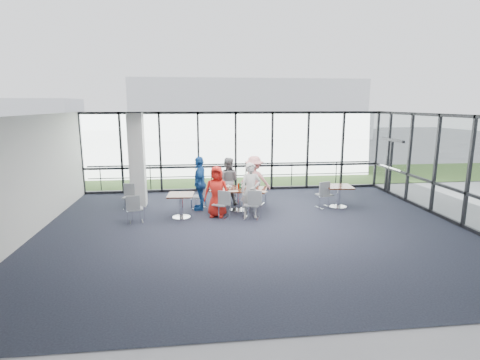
{
  "coord_description": "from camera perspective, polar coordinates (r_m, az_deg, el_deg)",
  "views": [
    {
      "loc": [
        -1.58,
        -9.98,
        3.48
      ],
      "look_at": [
        -0.21,
        1.67,
        1.1
      ],
      "focal_mm": 28.0,
      "sensor_mm": 36.0,
      "label": 1
    }
  ],
  "objects": [
    {
      "name": "guard_rail",
      "position": [
        15.94,
        -0.89,
        0.7
      ],
      "size": [
        12.0,
        0.06,
        0.06
      ],
      "primitive_type": "cylinder",
      "rotation": [
        0.0,
        1.57,
        0.0
      ],
      "color": "#2D2D33",
      "rests_on": "ground"
    },
    {
      "name": "curtain_wall_right",
      "position": [
        12.67,
        30.16,
        1.38
      ],
      "size": [
        0.1,
        10.0,
        3.2
      ],
      "primitive_type": "cube",
      "color": "white",
      "rests_on": "ground"
    },
    {
      "name": "plate_nr",
      "position": [
        11.99,
        2.33,
        -1.66
      ],
      "size": [
        0.27,
        0.27,
        0.01
      ],
      "primitive_type": "cylinder",
      "color": "white",
      "rests_on": "main_table"
    },
    {
      "name": "diner_near_left",
      "position": [
        11.7,
        -3.57,
        -1.78
      ],
      "size": [
        0.88,
        0.68,
        1.61
      ],
      "primitive_type": "imported",
      "rotation": [
        0.0,
        0.0,
        -0.24
      ],
      "color": "red",
      "rests_on": "ground"
    },
    {
      "name": "diner_near_right",
      "position": [
        11.55,
        1.66,
        -1.62
      ],
      "size": [
        0.65,
        0.49,
        1.73
      ],
      "primitive_type": "imported",
      "rotation": [
        0.0,
        0.0,
        -0.05
      ],
      "color": "silver",
      "rests_on": "ground"
    },
    {
      "name": "chair_main_fl",
      "position": [
        13.34,
        -1.69,
        -1.59
      ],
      "size": [
        0.48,
        0.48,
        0.93
      ],
      "primitive_type": null,
      "rotation": [
        0.0,
        0.0,
        3.08
      ],
      "color": "gray",
      "rests_on": "ground"
    },
    {
      "name": "plate_fr",
      "position": [
        12.59,
        1.9,
        -1.02
      ],
      "size": [
        0.25,
        0.25,
        0.01
      ],
      "primitive_type": "cylinder",
      "color": "white",
      "rests_on": "main_table"
    },
    {
      "name": "diner_far_left",
      "position": [
        13.18,
        -1.89,
        -0.13
      ],
      "size": [
        0.92,
        0.72,
        1.66
      ],
      "primitive_type": "imported",
      "rotation": [
        0.0,
        0.0,
        2.83
      ],
      "color": "slate",
      "rests_on": "ground"
    },
    {
      "name": "ketchup_bottle",
      "position": [
        12.33,
        -0.23,
        -0.9
      ],
      "size": [
        0.06,
        0.06,
        0.18
      ],
      "primitive_type": "cylinder",
      "color": "#A11500",
      "rests_on": "main_table"
    },
    {
      "name": "diner_end",
      "position": [
        12.53,
        -6.14,
        -0.47
      ],
      "size": [
        0.62,
        1.08,
        1.8
      ],
      "primitive_type": "imported",
      "rotation": [
        0.0,
        0.0,
        -1.61
      ],
      "color": "#184C97",
      "rests_on": "ground"
    },
    {
      "name": "grass_strip",
      "position": [
        18.38,
        -1.64,
        0.58
      ],
      "size": [
        80.0,
        5.0,
        0.01
      ],
      "primitive_type": "cube",
      "color": "#345823",
      "rests_on": "ground"
    },
    {
      "name": "chair_main_fr",
      "position": [
        13.2,
        2.72,
        -1.92
      ],
      "size": [
        0.56,
        0.56,
        0.85
      ],
      "primitive_type": null,
      "rotation": [
        0.0,
        0.0,
        2.68
      ],
      "color": "gray",
      "rests_on": "ground"
    },
    {
      "name": "hangar_main",
      "position": [
        42.35,
        0.9,
        10.82
      ],
      "size": [
        24.0,
        10.0,
        6.0
      ],
      "primitive_type": "cube",
      "color": "white",
      "rests_on": "ground"
    },
    {
      "name": "tumbler_a",
      "position": [
        12.12,
        -1.52,
        -1.23
      ],
      "size": [
        0.06,
        0.06,
        0.13
      ],
      "primitive_type": "cylinder",
      "color": "white",
      "rests_on": "main_table"
    },
    {
      "name": "plate_end",
      "position": [
        12.43,
        -3.54,
        -1.2
      ],
      "size": [
        0.25,
        0.25,
        0.01
      ],
      "primitive_type": "cylinder",
      "color": "white",
      "rests_on": "main_table"
    },
    {
      "name": "tumbler_c",
      "position": [
        12.5,
        0.28,
        -0.8
      ],
      "size": [
        0.07,
        0.07,
        0.15
      ],
      "primitive_type": "cylinder",
      "color": "white",
      "rests_on": "main_table"
    },
    {
      "name": "hangar_aux",
      "position": [
        41.4,
        -30.37,
        7.87
      ],
      "size": [
        10.0,
        6.0,
        4.0
      ],
      "primitive_type": "cube",
      "color": "white",
      "rests_on": "ground"
    },
    {
      "name": "plate_fl",
      "position": [
        12.67,
        -1.78,
        -0.94
      ],
      "size": [
        0.24,
        0.24,
        0.01
      ],
      "primitive_type": "cylinder",
      "color": "white",
      "rests_on": "main_table"
    },
    {
      "name": "menu_c",
      "position": [
        12.61,
        0.87,
        -1.02
      ],
      "size": [
        0.35,
        0.27,
        0.0
      ],
      "primitive_type": "cube",
      "rotation": [
        0.0,
        0.0,
        -0.14
      ],
      "color": "silver",
      "rests_on": "main_table"
    },
    {
      "name": "chair_main_nl",
      "position": [
        11.64,
        -2.96,
        -3.71
      ],
      "size": [
        0.58,
        0.58,
        0.87
      ],
      "primitive_type": null,
      "rotation": [
        0.0,
        0.0,
        -0.52
      ],
      "color": "gray",
      "rests_on": "ground"
    },
    {
      "name": "ceiling",
      "position": [
        10.11,
        2.33,
        9.88
      ],
      "size": [
        12.0,
        10.0,
        0.04
      ],
      "primitive_type": "cube",
      "color": "white",
      "rests_on": "ground"
    },
    {
      "name": "chair_spare_r",
      "position": [
        13.04,
        12.73,
        -2.2
      ],
      "size": [
        0.58,
        0.58,
        0.92
      ],
      "primitive_type": null,
      "rotation": [
        0.0,
        0.0,
        0.35
      ],
      "color": "gray",
      "rests_on": "ground"
    },
    {
      "name": "menu_a",
      "position": [
        11.96,
        -1.04,
        -1.72
      ],
      "size": [
        0.31,
        0.22,
        0.0
      ],
      "primitive_type": "cube",
      "rotation": [
        0.0,
        0.0,
        -0.02
      ],
      "color": "silver",
      "rests_on": "main_table"
    },
    {
      "name": "side_table_left",
      "position": [
        11.73,
        -9.0,
        -2.77
      ],
      "size": [
        0.85,
        0.85,
        0.75
      ],
      "rotation": [
        0.0,
        0.0,
        -0.08
      ],
      "color": "#351210",
      "rests_on": "ground"
    },
    {
      "name": "tumbler_b",
      "position": [
        12.13,
        0.94,
        -1.18
      ],
      "size": [
        0.07,
        0.07,
        0.15
      ],
      "primitive_type": "cylinder",
      "color": "white",
      "rests_on": "main_table"
    },
    {
      "name": "curtain_wall_back",
      "position": [
        15.18,
        -0.67,
        4.36
      ],
      "size": [
        12.0,
        0.1,
        3.2
      ],
      "primitive_type": "cube",
      "color": "white",
      "rests_on": "ground"
    },
    {
      "name": "floor",
      "position": [
        10.69,
        2.19,
        -7.59
      ],
      "size": [
        12.0,
        10.0,
        0.02
      ],
      "primitive_type": "cube",
      "color": "black",
      "rests_on": "ground"
    },
    {
      "name": "structural_column",
      "position": [
        13.27,
        -15.41,
        2.91
      ],
      "size": [
        0.5,
        0.5,
        3.2
      ],
      "primitive_type": "cube",
      "color": "silver",
      "rests_on": "ground"
    },
    {
      "name": "chair_spare_la",
      "position": [
        11.58,
        -15.61,
        -4.27
      ],
      "size": [
        0.49,
        0.49,
        0.84
      ],
      "primitive_type": null,
      "rotation": [
        0.0,
        0.0,
        0.21
      ],
      "color": "gray",
      "rests_on": "ground"
    },
    {
      "name": "chair_main_end",
      "position": [
        12.72,
        -6.34,
        -2.55
      ],
      "size": [
        0.54,
        0.54,
        0.83
      ],
      "primitive_type": null,
      "rotation": [
        0.0,
        0.0,
        -2.02
      ],
      "color": "gray",
      "rests_on": "ground"
    },
    {
      "name": "chair_spare_lb",
      "position": [
        13.13,
        -16.43,
        -2.53
      ],
      "size": [
        0.48,
        0.48,
        0.82
      ],
      "primitive_type": null,
      "rotation": [
        0.0,
        0.0,
        2.93
      ],
      "color": "gray",
      "rests_on": "ground"
    },
    {
      "name": "tumbler_d",
      "position": [
        12.29,
        -3.42,
        -1.05
      ],
      "size": [
        0.07,
        0.07,
        0.14
      ],
      "primitive_type": "cylinder",
      "color": "white",
      "rests_on": "main_table"
    },
    {
      "name": "diner_far_right",
      "position": [
        12.98,
        2.17,
        -0.14
      ],
      "size": [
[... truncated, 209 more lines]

